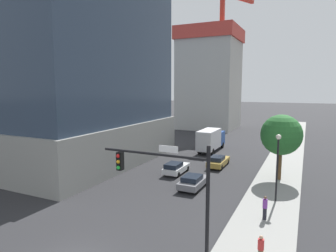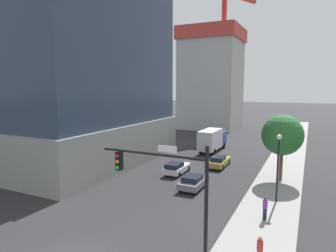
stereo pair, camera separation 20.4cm
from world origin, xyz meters
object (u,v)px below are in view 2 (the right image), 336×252
car_gray (194,182)px  pedestrian_red_shirt (260,249)px  construction_building (212,74)px  pedestrian_purple_shirt (265,208)px  street_tree (282,135)px  box_truck (212,139)px  traffic_light_pole (167,182)px  car_gold (219,161)px  car_white (177,168)px  street_lamp (278,158)px

car_gray → pedestrian_red_shirt: size_ratio=2.58×
construction_building → pedestrian_purple_shirt: bearing=-67.9°
street_tree → pedestrian_red_shirt: (0.41, -16.38, -3.95)m
street_tree → construction_building: bearing=117.8°
construction_building → car_gray: construction_building is taller
box_truck → pedestrian_purple_shirt: box_truck is taller
construction_building → traffic_light_pole: bearing=-74.6°
car_gold → construction_building: bearing=109.4°
car_gold → car_gray: size_ratio=1.13×
traffic_light_pole → car_white: size_ratio=1.66×
car_gold → box_truck: 9.06m
street_tree → car_white: (-10.91, -2.38, -4.21)m
construction_building → car_gold: bearing=-70.6°
street_lamp → car_gold: (-7.65, 9.24, -3.24)m
traffic_light_pole → box_truck: 30.36m
construction_building → box_truck: 29.54m
car_gray → car_white: bearing=132.8°
street_tree → car_white: 11.94m
street_lamp → street_tree: 6.63m
street_lamp → street_tree: size_ratio=0.84×
street_tree → pedestrian_red_shirt: bearing=-88.6°
traffic_light_pole → car_gray: 13.37m
car_gold → car_white: car_gold is taller
street_tree → pedestrian_purple_shirt: (-0.11, -10.63, -3.85)m
construction_building → car_gray: size_ratio=7.42×
traffic_light_pole → car_gray: traffic_light_pole is taller
car_gold → pedestrian_purple_shirt: size_ratio=2.61×
box_truck → pedestrian_red_shirt: 29.59m
street_lamp → car_white: size_ratio=1.42×
car_white → pedestrian_purple_shirt: bearing=-37.4°
car_white → street_lamp: bearing=-20.5°
car_white → box_truck: size_ratio=0.51×
car_gray → box_truck: box_truck is taller
box_truck → car_gray: bearing=-78.4°
car_white → pedestrian_red_shirt: pedestrian_red_shirt is taller
traffic_light_pole → car_gold: bearing=98.6°
traffic_light_pole → box_truck: traffic_light_pole is taller
street_lamp → street_tree: street_tree is taller
street_tree → box_truck: 15.74m
car_white → car_gray: 5.19m
construction_building → street_tree: construction_building is taller
street_lamp → pedestrian_red_shirt: size_ratio=3.63×
street_tree → traffic_light_pole: bearing=-102.7°
box_truck → street_tree: bearing=-45.1°
traffic_light_pole → pedestrian_red_shirt: (4.59, 2.14, -3.79)m
traffic_light_pole → pedestrian_purple_shirt: 9.62m
street_lamp → car_gold: size_ratio=1.25×
construction_building → street_lamp: (19.72, -43.44, -9.25)m
car_white → car_gray: (3.53, -3.81, 0.01)m
street_tree → car_white: size_ratio=1.69×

